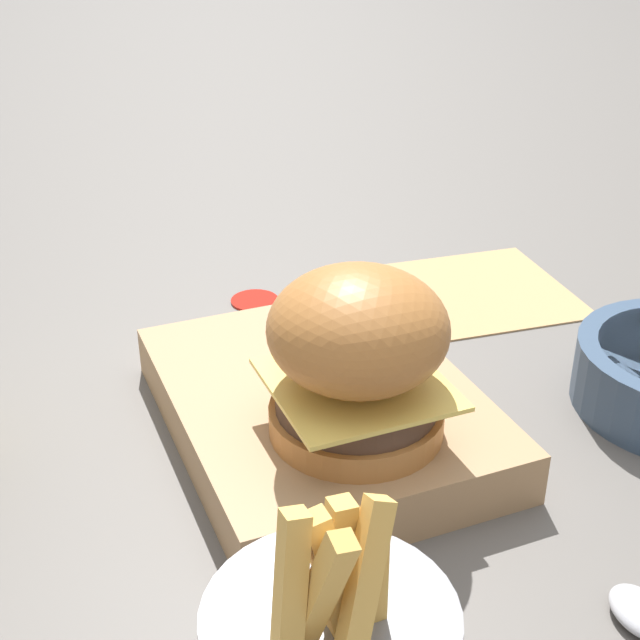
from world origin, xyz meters
name	(u,v)px	position (x,y,z in m)	size (l,w,h in m)	color
ground_plane	(378,396)	(0.00, 0.00, 0.00)	(6.00, 6.00, 0.00)	#5B5651
serving_board	(320,408)	(-0.02, 0.06, 0.02)	(0.25, 0.19, 0.04)	#A37A51
burger	(358,354)	(-0.08, 0.05, 0.09)	(0.11, 0.11, 0.11)	#AD6B33
ketchup_puddle	(255,300)	(0.18, 0.03, 0.00)	(0.04, 0.04, 0.00)	#B21E14
parchment_square	(479,290)	(0.12, -0.16, 0.00)	(0.17, 0.17, 0.00)	tan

